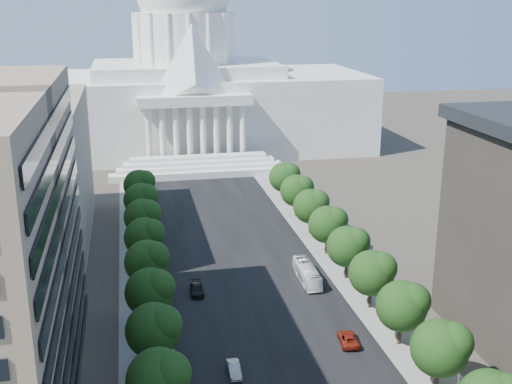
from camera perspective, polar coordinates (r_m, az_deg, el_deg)
road_asphalt at (r=132.18m, az=-2.02°, el=-5.09°), size 30.00×260.00×0.01m
sidewalk_left at (r=130.71m, az=-10.30°, el=-5.63°), size 8.00×260.00×0.02m
sidewalk_right at (r=136.32m, az=5.91°, el=-4.48°), size 8.00×260.00×0.02m
capitol at (r=218.80m, az=-6.22°, el=9.04°), size 120.00×56.00×73.00m
tree_l_c at (r=79.44m, az=-8.46°, el=-16.04°), size 7.79×7.60×9.97m
tree_l_d at (r=89.78m, az=-8.91°, el=-11.92°), size 7.79×7.60×9.97m
tree_l_e at (r=100.48m, az=-9.26°, el=-8.66°), size 7.79×7.60×9.97m
tree_l_f at (r=111.45m, az=-9.53°, el=-6.04°), size 7.79×7.60×9.97m
tree_l_g at (r=122.61m, az=-9.76°, el=-3.89°), size 7.79×7.60×9.97m
tree_l_h at (r=133.91m, az=-9.94°, el=-2.10°), size 7.79×7.60×9.97m
tree_l_i at (r=145.33m, az=-10.10°, el=-0.59°), size 7.79×7.60×9.97m
tree_l_j at (r=156.84m, az=-10.23°, el=0.69°), size 7.79×7.60×9.97m
tree_r_c at (r=88.06m, az=16.29°, el=-13.05°), size 7.79×7.60×9.97m
tree_r_d at (r=97.48m, az=13.04°, el=-9.73°), size 7.79×7.60×9.97m
tree_r_e at (r=107.42m, az=10.43°, el=-6.99°), size 7.79×7.60×9.97m
tree_r_f at (r=117.74m, az=8.30°, el=-4.71°), size 7.79×7.60×9.97m
tree_r_g at (r=128.36m, az=6.52°, el=-2.79°), size 7.79×7.60×9.97m
tree_r_h at (r=139.20m, az=5.02°, el=-1.17°), size 7.79×7.60×9.97m
tree_r_i at (r=150.21m, az=3.74°, el=0.21°), size 7.79×7.60×9.97m
tree_r_j at (r=161.37m, az=2.64°, el=1.41°), size 7.79×7.60×9.97m
streetlight_b at (r=88.45m, az=17.42°, el=-13.49°), size 2.61×0.44×9.00m
streetlight_c at (r=108.40m, az=11.15°, el=-7.17°), size 2.61×0.44×9.00m
streetlight_d at (r=130.10m, az=7.01°, el=-2.83°), size 2.61×0.44×9.00m
streetlight_e at (r=152.82m, az=4.09°, el=0.25°), size 2.61×0.44×9.00m
streetlight_f at (r=176.16m, az=1.94°, el=2.53°), size 2.61×0.44×9.00m
car_silver at (r=90.87m, az=-1.96°, el=-15.48°), size 1.70×4.66×1.53m
car_red at (r=98.79m, az=8.20°, el=-12.79°), size 3.29×5.88×1.55m
car_dark_b at (r=113.27m, az=-5.29°, el=-8.61°), size 2.39×5.57×1.60m
city_bus at (r=117.40m, az=4.55°, el=-7.21°), size 2.85×11.53×3.20m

